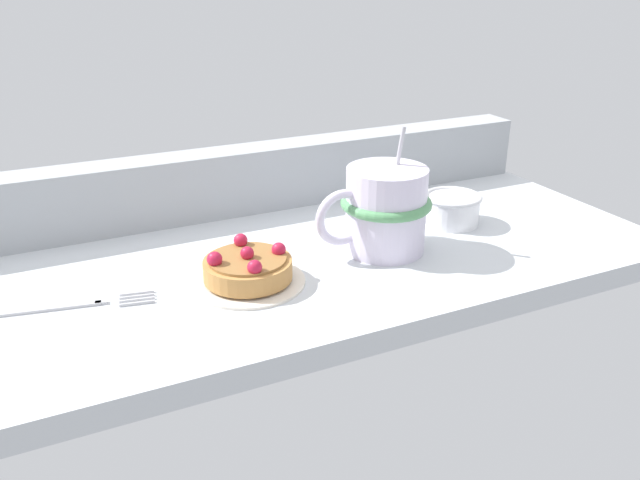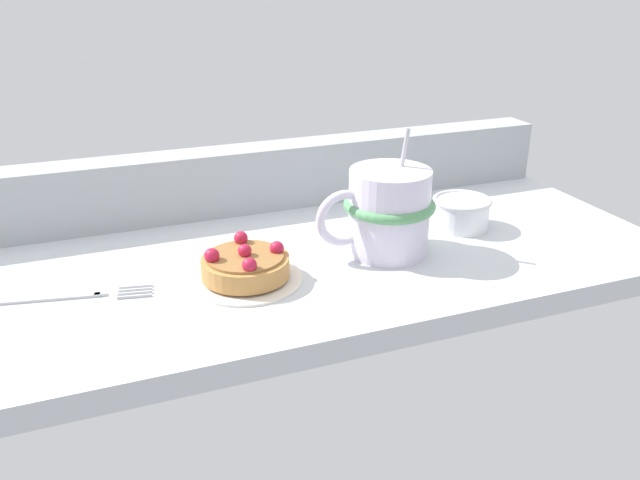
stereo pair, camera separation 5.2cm
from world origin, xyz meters
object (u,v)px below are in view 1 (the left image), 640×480
object	(u,v)px
dessert_plate	(248,280)
coffee_mug	(384,209)
raspberry_tart	(248,267)
sugar_bowl	(454,209)
dessert_fork	(76,304)

from	to	relation	value
dessert_plate	coffee_mug	world-z (taller)	coffee_mug
dessert_plate	raspberry_tart	xyz separation A→B (cm)	(-0.01, -0.00, 1.63)
coffee_mug	sugar_bowl	xyz separation A→B (cm)	(12.49, 3.13, -3.06)
raspberry_tart	coffee_mug	world-z (taller)	coffee_mug
dessert_plate	coffee_mug	size ratio (longest dim) A/B	0.83
dessert_plate	sugar_bowl	distance (cm)	30.28
dessert_plate	sugar_bowl	xyz separation A→B (cm)	(29.90, 4.41, 1.84)
raspberry_tart	sugar_bowl	distance (cm)	30.23
dessert_fork	sugar_bowl	world-z (taller)	sugar_bowl
coffee_mug	sugar_bowl	distance (cm)	13.24
sugar_bowl	raspberry_tart	bearing A→B (deg)	-171.62
raspberry_tart	dessert_fork	distance (cm)	17.61
dessert_plate	dessert_fork	bearing A→B (deg)	171.97
dessert_plate	coffee_mug	distance (cm)	18.13
dessert_fork	coffee_mug	bearing A→B (deg)	-1.93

